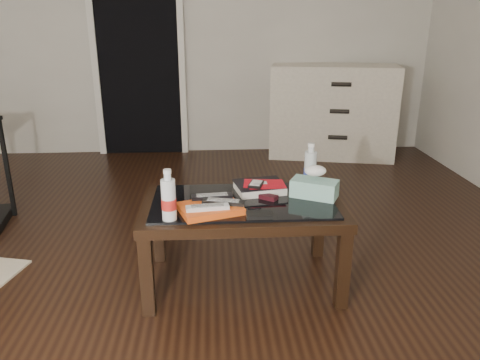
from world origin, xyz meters
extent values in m
plane|color=black|center=(0.00, 0.00, 0.00)|extent=(5.00, 5.00, 0.00)
plane|color=beige|center=(0.00, 2.50, 1.35)|extent=(5.00, 0.00, 5.00)
cube|color=black|center=(-0.40, 2.47, 1.00)|extent=(0.80, 0.05, 2.00)
cube|color=silver|center=(-0.82, 2.44, 1.00)|extent=(0.06, 0.04, 2.04)
cube|color=silver|center=(0.02, 2.44, 1.00)|extent=(0.06, 0.04, 2.04)
cube|color=black|center=(-0.01, -0.38, 0.20)|extent=(0.06, 0.06, 0.40)
cube|color=black|center=(0.91, -0.38, 0.20)|extent=(0.06, 0.06, 0.40)
cube|color=black|center=(-0.01, 0.14, 0.20)|extent=(0.06, 0.06, 0.40)
cube|color=black|center=(0.91, 0.14, 0.20)|extent=(0.06, 0.06, 0.40)
cube|color=black|center=(0.45, -0.12, 0.43)|extent=(1.00, 0.60, 0.05)
cube|color=black|center=(0.45, -0.12, 0.46)|extent=(0.90, 0.50, 0.01)
cube|color=silver|center=(1.49, 2.23, 0.45)|extent=(1.28, 0.73, 0.90)
cylinder|color=black|center=(1.49, 1.97, 0.25)|extent=(0.18, 0.08, 0.04)
cylinder|color=black|center=(1.49, 1.97, 0.50)|extent=(0.18, 0.08, 0.04)
cylinder|color=black|center=(1.49, 1.97, 0.75)|extent=(0.18, 0.08, 0.04)
cube|color=black|center=(-1.11, 0.86, 0.35)|extent=(0.03, 0.03, 0.70)
cube|color=#DB4E14|center=(0.28, -0.25, 0.48)|extent=(0.33, 0.29, 0.03)
cube|color=silver|center=(0.27, -0.30, 0.50)|extent=(0.20, 0.07, 0.02)
cube|color=black|center=(0.35, -0.23, 0.50)|extent=(0.21, 0.10, 0.02)
cube|color=black|center=(0.29, -0.16, 0.50)|extent=(0.20, 0.07, 0.02)
cube|color=black|center=(0.54, 0.00, 0.48)|extent=(0.28, 0.24, 0.05)
cube|color=#B40C18|center=(0.56, -0.01, 0.51)|extent=(0.20, 0.16, 0.01)
cube|color=black|center=(0.52, -0.05, 0.52)|extent=(0.09, 0.12, 0.02)
cube|color=black|center=(0.58, -0.11, 0.47)|extent=(0.10, 0.09, 0.02)
cube|color=black|center=(0.51, -0.33, 0.47)|extent=(0.12, 0.07, 0.02)
cylinder|color=silver|center=(0.10, -0.33, 0.58)|extent=(0.07, 0.07, 0.24)
cylinder|color=silver|center=(0.83, 0.08, 0.58)|extent=(0.07, 0.07, 0.24)
cube|color=teal|center=(0.82, -0.09, 0.51)|extent=(0.26, 0.21, 0.09)
camera|label=1|loc=(0.30, -2.30, 1.33)|focal=35.00mm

